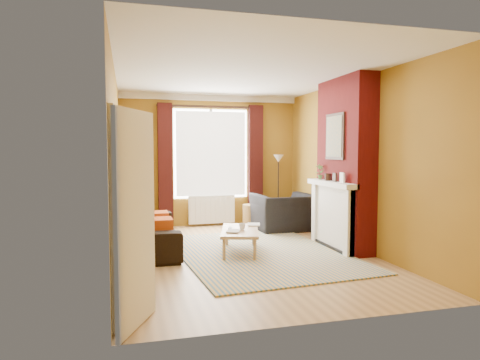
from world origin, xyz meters
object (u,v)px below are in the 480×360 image
at_px(armchair, 283,212).
at_px(coffee_table, 240,232).
at_px(wicker_stool, 251,215).
at_px(sofa, 149,229).
at_px(floor_lamp, 278,170).

xyz_separation_m(armchair, coffee_table, (-1.35, -1.63, -0.03)).
bearing_deg(wicker_stool, sofa, -143.76).
bearing_deg(wicker_stool, coffee_table, -110.60).
bearing_deg(floor_lamp, wicker_stool, -177.50).
height_order(sofa, coffee_table, sofa).
bearing_deg(coffee_table, wicker_stool, 84.87).
bearing_deg(sofa, armchair, -68.40).
xyz_separation_m(sofa, floor_lamp, (2.85, 1.66, 0.87)).
distance_m(coffee_table, floor_lamp, 2.86).
height_order(coffee_table, wicker_stool, wicker_stool).
height_order(coffee_table, floor_lamp, floor_lamp).
relative_size(sofa, armchair, 2.02).
bearing_deg(wicker_stool, floor_lamp, 2.50).
relative_size(coffee_table, wicker_stool, 2.61).
xyz_separation_m(wicker_stool, floor_lamp, (0.62, 0.03, 0.97)).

